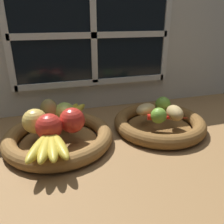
{
  "coord_description": "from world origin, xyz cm",
  "views": [
    {
      "loc": [
        -20.55,
        -64.97,
        37.79
      ],
      "look_at": [
        -0.44,
        1.26,
        8.76
      ],
      "focal_mm": 36.62,
      "sensor_mm": 36.0,
      "label": 1
    }
  ],
  "objects_px": {
    "apple_red_front": "(49,127)",
    "lime_near": "(159,116)",
    "fruit_bowl_left": "(59,137)",
    "banana_bunch_back": "(68,112)",
    "apple_red_right": "(72,120)",
    "apple_golden_left": "(35,121)",
    "fruit_bowl_right": "(159,123)",
    "banana_bunch_front": "(49,145)",
    "chili_pepper": "(168,118)",
    "pear_brown": "(49,111)",
    "apple_green_back": "(65,113)",
    "potato_small": "(175,113)",
    "lime_far": "(163,104)",
    "potato_oblong": "(146,109)"
  },
  "relations": [
    {
      "from": "apple_golden_left",
      "to": "fruit_bowl_right",
      "type": "bearing_deg",
      "value": -0.56
    },
    {
      "from": "banana_bunch_front",
      "to": "apple_red_right",
      "type": "bearing_deg",
      "value": 50.8
    },
    {
      "from": "fruit_bowl_left",
      "to": "potato_oblong",
      "type": "distance_m",
      "value": 0.32
    },
    {
      "from": "apple_golden_left",
      "to": "pear_brown",
      "type": "height_order",
      "value": "pear_brown"
    },
    {
      "from": "apple_red_front",
      "to": "banana_bunch_back",
      "type": "bearing_deg",
      "value": 65.95
    },
    {
      "from": "fruit_bowl_right",
      "to": "banana_bunch_front",
      "type": "relative_size",
      "value": 1.94
    },
    {
      "from": "potato_small",
      "to": "banana_bunch_back",
      "type": "bearing_deg",
      "value": 157.71
    },
    {
      "from": "potato_small",
      "to": "chili_pepper",
      "type": "xyz_separation_m",
      "value": [
        -0.02,
        -0.0,
        -0.01
      ]
    },
    {
      "from": "apple_green_back",
      "to": "chili_pepper",
      "type": "height_order",
      "value": "apple_green_back"
    },
    {
      "from": "fruit_bowl_left",
      "to": "banana_bunch_back",
      "type": "xyz_separation_m",
      "value": [
        0.04,
        0.11,
        0.04
      ]
    },
    {
      "from": "pear_brown",
      "to": "potato_oblong",
      "type": "xyz_separation_m",
      "value": [
        0.33,
        -0.03,
        -0.02
      ]
    },
    {
      "from": "fruit_bowl_left",
      "to": "lime_near",
      "type": "relative_size",
      "value": 6.42
    },
    {
      "from": "fruit_bowl_left",
      "to": "chili_pepper",
      "type": "height_order",
      "value": "chili_pepper"
    },
    {
      "from": "apple_red_right",
      "to": "apple_red_front",
      "type": "relative_size",
      "value": 1.02
    },
    {
      "from": "fruit_bowl_left",
      "to": "fruit_bowl_right",
      "type": "relative_size",
      "value": 1.05
    },
    {
      "from": "fruit_bowl_right",
      "to": "chili_pepper",
      "type": "relative_size",
      "value": 2.31
    },
    {
      "from": "apple_green_back",
      "to": "chili_pepper",
      "type": "bearing_deg",
      "value": -14.23
    },
    {
      "from": "apple_golden_left",
      "to": "lime_near",
      "type": "relative_size",
      "value": 1.42
    },
    {
      "from": "apple_golden_left",
      "to": "chili_pepper",
      "type": "xyz_separation_m",
      "value": [
        0.43,
        -0.04,
        -0.03
      ]
    },
    {
      "from": "banana_bunch_front",
      "to": "banana_bunch_back",
      "type": "relative_size",
      "value": 1.02
    },
    {
      "from": "apple_red_front",
      "to": "chili_pepper",
      "type": "relative_size",
      "value": 0.54
    },
    {
      "from": "apple_red_right",
      "to": "pear_brown",
      "type": "distance_m",
      "value": 0.11
    },
    {
      "from": "apple_red_right",
      "to": "potato_small",
      "type": "xyz_separation_m",
      "value": [
        0.35,
        -0.01,
        -0.01
      ]
    },
    {
      "from": "banana_bunch_back",
      "to": "chili_pepper",
      "type": "distance_m",
      "value": 0.35
    },
    {
      "from": "banana_bunch_back",
      "to": "lime_near",
      "type": "distance_m",
      "value": 0.32
    },
    {
      "from": "apple_red_right",
      "to": "pear_brown",
      "type": "xyz_separation_m",
      "value": [
        -0.06,
        0.08,
        0.0
      ]
    },
    {
      "from": "apple_green_back",
      "to": "pear_brown",
      "type": "relative_size",
      "value": 0.83
    },
    {
      "from": "lime_far",
      "to": "chili_pepper",
      "type": "xyz_separation_m",
      "value": [
        -0.02,
        -0.08,
        -0.02
      ]
    },
    {
      "from": "apple_red_front",
      "to": "apple_green_back",
      "type": "height_order",
      "value": "apple_red_front"
    },
    {
      "from": "apple_red_right",
      "to": "apple_green_back",
      "type": "bearing_deg",
      "value": 101.31
    },
    {
      "from": "apple_red_right",
      "to": "potato_oblong",
      "type": "distance_m",
      "value": 0.28
    },
    {
      "from": "apple_green_back",
      "to": "banana_bunch_back",
      "type": "xyz_separation_m",
      "value": [
        0.01,
        0.06,
        -0.02
      ]
    },
    {
      "from": "apple_red_right",
      "to": "apple_red_front",
      "type": "bearing_deg",
      "value": -161.26
    },
    {
      "from": "potato_small",
      "to": "lime_near",
      "type": "relative_size",
      "value": 1.49
    },
    {
      "from": "banana_bunch_front",
      "to": "banana_bunch_back",
      "type": "xyz_separation_m",
      "value": [
        0.07,
        0.22,
        -0.0
      ]
    },
    {
      "from": "apple_golden_left",
      "to": "lime_far",
      "type": "height_order",
      "value": "apple_golden_left"
    },
    {
      "from": "chili_pepper",
      "to": "apple_golden_left",
      "type": "bearing_deg",
      "value": -164.87
    },
    {
      "from": "apple_green_back",
      "to": "lime_far",
      "type": "bearing_deg",
      "value": -0.89
    },
    {
      "from": "apple_red_right",
      "to": "lime_far",
      "type": "distance_m",
      "value": 0.35
    },
    {
      "from": "apple_golden_left",
      "to": "apple_red_front",
      "type": "distance_m",
      "value": 0.07
    },
    {
      "from": "fruit_bowl_left",
      "to": "apple_red_front",
      "type": "xyz_separation_m",
      "value": [
        -0.03,
        -0.05,
        0.06
      ]
    },
    {
      "from": "apple_red_right",
      "to": "apple_golden_left",
      "type": "height_order",
      "value": "apple_red_right"
    },
    {
      "from": "fruit_bowl_left",
      "to": "pear_brown",
      "type": "distance_m",
      "value": 0.09
    },
    {
      "from": "apple_golden_left",
      "to": "banana_bunch_back",
      "type": "relative_size",
      "value": 0.46
    },
    {
      "from": "potato_small",
      "to": "chili_pepper",
      "type": "relative_size",
      "value": 0.57
    },
    {
      "from": "pear_brown",
      "to": "apple_green_back",
      "type": "bearing_deg",
      "value": -12.59
    },
    {
      "from": "banana_bunch_back",
      "to": "potato_small",
      "type": "relative_size",
      "value": 2.05
    },
    {
      "from": "apple_golden_left",
      "to": "chili_pepper",
      "type": "height_order",
      "value": "apple_golden_left"
    },
    {
      "from": "apple_red_right",
      "to": "fruit_bowl_left",
      "type": "bearing_deg",
      "value": 150.35
    },
    {
      "from": "apple_red_front",
      "to": "lime_near",
      "type": "bearing_deg",
      "value": 0.75
    }
  ]
}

